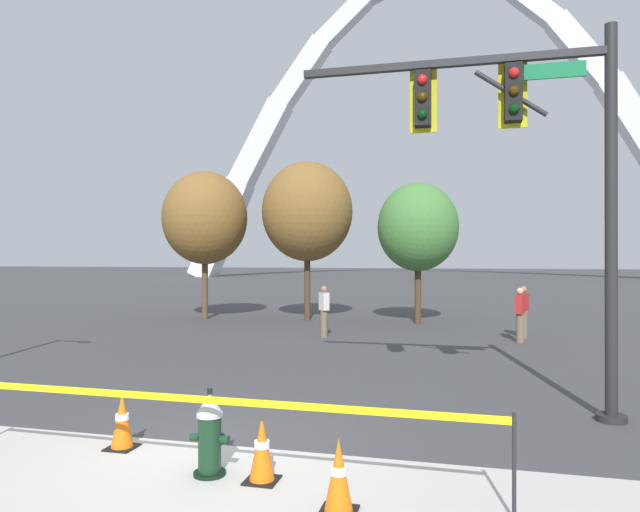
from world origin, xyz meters
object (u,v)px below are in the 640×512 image
traffic_cone_by_hydrant (262,449)px  monument_arch (433,135)px  pedestrian_standing_center (324,311)px  pedestrian_walking_right (524,311)px  traffic_cone_mid_sidewalk (339,476)px  traffic_signal_gantry (531,155)px  fire_hydrant (210,434)px  traffic_cone_curb_edge (122,421)px  pedestrian_walking_left (520,314)px

traffic_cone_by_hydrant → monument_arch: monument_arch is taller
traffic_cone_by_hydrant → pedestrian_standing_center: size_ratio=0.46×
monument_arch → pedestrian_walking_right: monument_arch is taller
monument_arch → pedestrian_standing_center: size_ratio=38.02×
traffic_cone_mid_sidewalk → monument_arch: bearing=91.8°
pedestrian_standing_center → traffic_signal_gantry: bearing=-56.0°
fire_hydrant → traffic_cone_curb_edge: 1.58m
traffic_cone_mid_sidewalk → monument_arch: 62.97m
traffic_cone_by_hydrant → pedestrian_walking_left: size_ratio=0.46×
traffic_cone_by_hydrant → traffic_cone_curb_edge: bearing=164.6°
traffic_cone_mid_sidewalk → pedestrian_walking_right: 13.29m
monument_arch → pedestrian_walking_left: size_ratio=38.02×
pedestrian_standing_center → pedestrian_walking_left: bearing=3.2°
traffic_signal_gantry → pedestrian_walking_right: size_ratio=3.77×
pedestrian_standing_center → pedestrian_walking_right: same height
traffic_cone_curb_edge → traffic_cone_by_hydrant: bearing=-15.4°
traffic_cone_mid_sidewalk → pedestrian_walking_left: (2.82, 11.94, 0.46)m
fire_hydrant → traffic_cone_by_hydrant: 0.65m
monument_arch → traffic_cone_by_hydrant: bearing=-89.2°
traffic_signal_gantry → pedestrian_standing_center: traffic_signal_gantry is taller
traffic_cone_by_hydrant → pedestrian_walking_right: size_ratio=0.46×
traffic_cone_curb_edge → pedestrian_standing_center: 10.51m
traffic_signal_gantry → traffic_cone_mid_sidewalk: bearing=-119.0°
traffic_cone_mid_sidewalk → pedestrian_standing_center: size_ratio=0.46×
traffic_cone_curb_edge → monument_arch: (1.23, 59.70, 16.19)m
traffic_signal_gantry → pedestrian_walking_left: size_ratio=3.77×
traffic_cone_by_hydrant → traffic_cone_mid_sidewalk: same height
traffic_signal_gantry → monument_arch: (-4.08, 56.84, 12.48)m
traffic_cone_by_hydrant → traffic_signal_gantry: (3.19, 3.44, 3.71)m
traffic_signal_gantry → traffic_cone_by_hydrant: bearing=-132.8°
pedestrian_standing_center → pedestrian_walking_right: (5.96, 1.31, 0.00)m
traffic_cone_curb_edge → traffic_signal_gantry: traffic_signal_gantry is taller
fire_hydrant → traffic_cone_mid_sidewalk: fire_hydrant is taller
traffic_signal_gantry → traffic_cone_curb_edge: bearing=-151.7°
traffic_cone_mid_sidewalk → pedestrian_walking_left: pedestrian_walking_left is taller
traffic_cone_curb_edge → fire_hydrant: bearing=-20.3°
fire_hydrant → traffic_signal_gantry: bearing=41.7°
fire_hydrant → pedestrian_walking_right: 13.20m
fire_hydrant → pedestrian_walking_right: size_ratio=0.62×
traffic_cone_curb_edge → pedestrian_walking_left: size_ratio=0.46×
pedestrian_standing_center → traffic_cone_by_hydrant: bearing=-80.0°
fire_hydrant → pedestrian_standing_center: 11.13m
traffic_signal_gantry → pedestrian_walking_left: bearing=85.6°
traffic_cone_mid_sidewalk → traffic_cone_curb_edge: 3.29m
fire_hydrant → pedestrian_walking_right: bearing=69.4°
traffic_cone_curb_edge → traffic_signal_gantry: bearing=28.3°
pedestrian_walking_left → traffic_cone_curb_edge: bearing=-118.7°
monument_arch → traffic_cone_mid_sidewalk: bearing=-88.2°
traffic_signal_gantry → pedestrian_walking_left: 8.62m
pedestrian_walking_left → traffic_cone_mid_sidewalk: bearing=-103.3°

